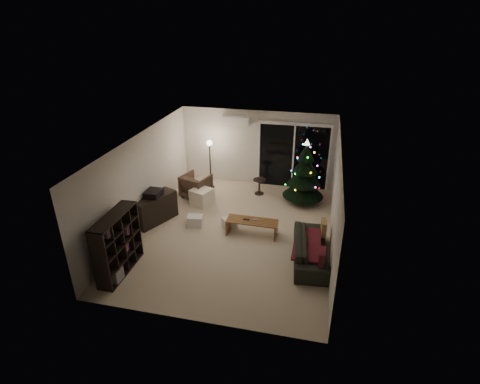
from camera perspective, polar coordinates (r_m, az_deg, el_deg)
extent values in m
plane|color=beige|center=(10.01, -0.95, -6.10)|extent=(6.50, 6.50, 0.00)
plane|color=white|center=(8.95, -1.06, 7.64)|extent=(6.50, 6.50, 0.00)
cube|color=silver|center=(12.36, 2.61, 6.68)|extent=(5.00, 0.02, 2.50)
cube|color=silver|center=(6.74, -7.72, -11.22)|extent=(5.00, 0.02, 2.50)
cube|color=silver|center=(10.25, -14.71, 1.70)|extent=(0.02, 6.50, 2.50)
cube|color=silver|center=(9.19, 14.32, -1.12)|extent=(0.02, 6.50, 2.50)
cube|color=black|center=(12.27, 8.12, 5.30)|extent=(2.20, 0.02, 2.10)
cube|color=white|center=(12.12, -0.72, 10.77)|extent=(0.90, 0.22, 0.28)
cube|color=#3F3833|center=(13.16, 8.05, 1.58)|extent=(2.60, 1.00, 0.10)
cube|color=white|center=(13.32, 8.36, 4.42)|extent=(2.20, 0.06, 1.00)
cube|color=black|center=(10.57, -12.81, -2.51)|extent=(0.95, 1.33, 0.78)
cube|color=black|center=(10.36, -13.07, -0.19)|extent=(0.40, 0.47, 0.17)
imported|color=#412E27|center=(11.81, -6.71, 0.99)|extent=(0.99, 1.01, 0.74)
cube|color=white|center=(11.34, -5.86, -0.75)|extent=(0.72, 0.72, 0.50)
cube|color=white|center=(10.30, -6.87, -4.38)|extent=(0.45, 0.37, 0.29)
cube|color=white|center=(10.21, -1.64, -4.60)|extent=(0.45, 0.43, 0.25)
cylinder|color=black|center=(11.96, 2.97, 0.84)|extent=(0.51, 0.51, 0.50)
cylinder|color=black|center=(12.23, -4.56, 4.07)|extent=(0.25, 0.25, 1.56)
imported|color=black|center=(8.99, 10.77, -8.50)|extent=(0.96, 2.05, 0.58)
cube|color=maroon|center=(8.92, 10.19, -7.75)|extent=(0.62, 1.43, 0.05)
cube|color=#AA8950|center=(9.42, 12.63, -5.28)|extent=(0.15, 0.39, 0.38)
cube|color=maroon|center=(8.32, 12.39, -9.80)|extent=(0.14, 0.39, 0.38)
cube|color=black|center=(9.71, 0.99, -4.20)|extent=(0.17, 0.05, 0.02)
cube|color=slate|center=(9.72, 2.50, -4.22)|extent=(0.16, 0.09, 0.02)
cone|color=black|center=(11.27, 9.83, 3.05)|extent=(1.62, 1.62, 2.01)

